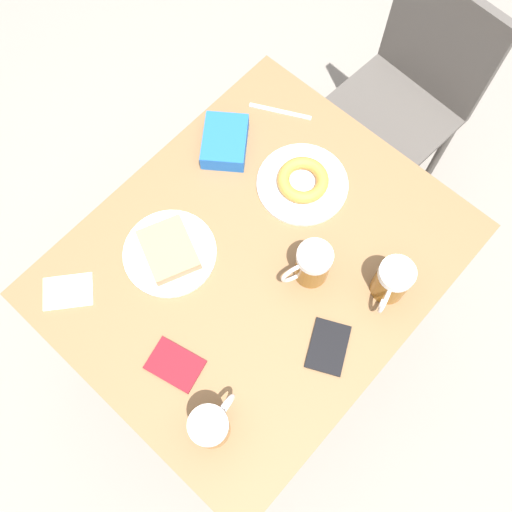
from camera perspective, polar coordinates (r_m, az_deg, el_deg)
name	(u,v)px	position (r m, az deg, el deg)	size (l,w,h in m)	color
ground_plane	(256,330)	(2.18, 0.00, -7.37)	(8.00, 8.00, 0.00)	gray
table	(256,268)	(1.51, 0.00, -1.16)	(0.82, 1.00, 0.76)	olive
chair	(412,86)	(2.07, 15.33, 16.11)	(0.43, 0.43, 0.88)	#514C47
plate_with_cake	(169,251)	(1.46, -8.67, 0.46)	(0.24, 0.24, 0.04)	silver
plate_with_donut	(303,182)	(1.53, 4.69, 7.39)	(0.25, 0.25, 0.04)	silver
beer_mug_left	(211,426)	(1.30, -4.55, -16.59)	(0.09, 0.13, 0.12)	#8C5619
beer_mug_center	(312,265)	(1.39, 5.60, -0.85)	(0.09, 0.13, 0.12)	#8C5619
beer_mug_right	(392,281)	(1.41, 13.43, -2.48)	(0.09, 0.13, 0.12)	#8C5619
napkin_folded	(68,292)	(1.50, -18.29, -3.40)	(0.14, 0.15, 0.00)	white
fork	(280,111)	(1.67, 2.44, 14.25)	(0.17, 0.09, 0.00)	silver
passport_near_edge	(328,347)	(1.40, 7.23, -8.99)	(0.13, 0.15, 0.01)	black
passport_far_edge	(175,365)	(1.39, -8.10, -10.70)	(0.14, 0.11, 0.01)	maroon
blue_pouch	(225,142)	(1.58, -3.13, 11.35)	(0.19, 0.19, 0.05)	blue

